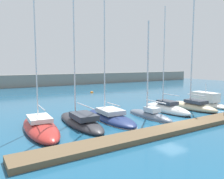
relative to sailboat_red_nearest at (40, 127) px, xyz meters
The scene contains 11 objects.
ground_plane 11.92m from the sailboat_red_nearest, 20.45° to the right, with size 120.00×120.00×0.00m, color #1E567A.
dock_pier 12.66m from the sailboat_red_nearest, 28.13° to the right, with size 29.16×2.02×0.39m, color brown.
breakwater_seawall 42.00m from the sailboat_red_nearest, 74.57° to the left, with size 108.00×2.22×3.09m, color gray.
sailboat_red_nearest is the anchor object (origin of this frame).
sailboat_charcoal_second 3.74m from the sailboat_red_nearest, ahead, with size 2.75×8.69×16.64m.
sailboat_navy_third 7.08m from the sailboat_red_nearest, ahead, with size 3.29×8.81×18.83m.
sailboat_slate_fourth 11.14m from the sailboat_red_nearest, ahead, with size 1.75×6.46×10.38m.
sailboat_white_fifth 14.74m from the sailboat_red_nearest, ahead, with size 2.40×7.12×12.58m.
sailboat_sand_sixth 18.62m from the sailboat_red_nearest, ahead, with size 2.27×7.26×14.89m.
motorboat_ivory_seventh 22.23m from the sailboat_red_nearest, ahead, with size 2.55×7.43×3.34m.
mooring_buoy_orange 26.03m from the sailboat_red_nearest, 53.07° to the left, with size 0.67×0.67×0.67m, color orange.
Camera 1 is at (-15.93, -14.44, 5.50)m, focal length 35.95 mm.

